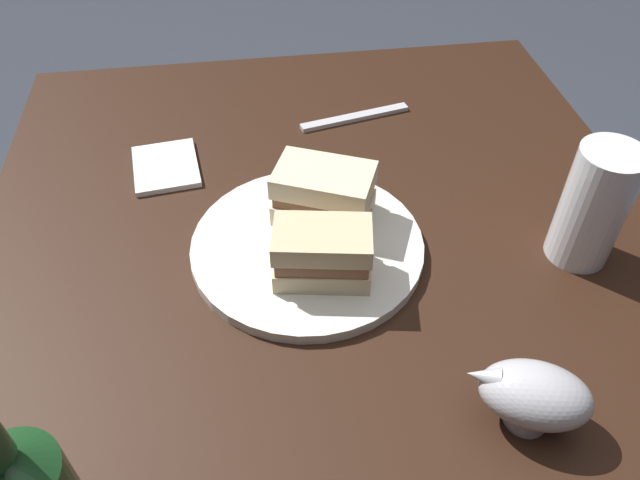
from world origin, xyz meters
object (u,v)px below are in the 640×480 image
sandwich_half_left (322,253)px  gravy_boat (533,395)px  napkin (166,166)px  sandwich_half_right (325,193)px  fork (355,117)px  plate (307,246)px  pint_glass (591,213)px

sandwich_half_left → gravy_boat: 0.27m
napkin → sandwich_half_right: bearing=55.0°
sandwich_half_left → fork: (-0.34, 0.10, -0.05)m
sandwich_half_left → napkin: bearing=-142.4°
plate → gravy_boat: gravy_boat is taller
pint_glass → gravy_boat: (0.21, -0.15, -0.02)m
gravy_boat → fork: (-0.54, -0.07, -0.04)m
plate → pint_glass: (0.05, 0.33, 0.06)m
pint_glass → sandwich_half_left: bearing=-89.4°
plate → sandwich_half_right: bearing=148.7°
sandwich_half_left → pint_glass: (-0.00, 0.32, 0.02)m
sandwich_half_right → pint_glass: 0.32m
gravy_boat → sandwich_half_left: bearing=-140.6°
gravy_boat → fork: bearing=-173.0°
sandwich_half_right → gravy_boat: 0.34m
sandwich_half_right → sandwich_half_left: bearing=-10.1°
napkin → plate: bearing=42.9°
sandwich_half_right → pint_glass: (0.10, 0.30, 0.02)m
plate → fork: size_ratio=1.60×
sandwich_half_left → sandwich_half_right: size_ratio=0.86×
pint_glass → napkin: (-0.25, -0.51, -0.06)m
sandwich_half_left → pint_glass: 0.32m
sandwich_half_left → sandwich_half_right: (-0.10, 0.02, 0.00)m
fork → plate: bearing=56.0°
sandwich_half_left → napkin: (-0.25, -0.19, -0.04)m
gravy_boat → fork: gravy_boat is taller
plate → sandwich_half_right: size_ratio=2.05×
plate → sandwich_half_left: 0.07m
gravy_boat → napkin: (-0.45, -0.36, -0.04)m
gravy_boat → napkin: 0.58m
plate → pint_glass: 0.34m
plate → napkin: size_ratio=2.62×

